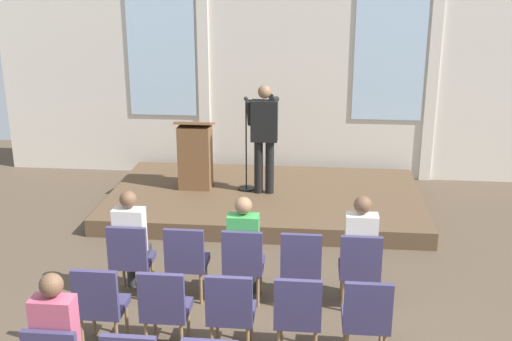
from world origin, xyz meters
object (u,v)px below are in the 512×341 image
chair_r1_c2 (231,309)px  audience_r2_c0 (59,338)px  chair_r0_c1 (186,258)px  speaker (264,131)px  chair_r1_c1 (165,305)px  lectern (195,155)px  chair_r0_c4 (360,266)px  chair_r1_c0 (100,302)px  audience_r0_c0 (132,237)px  audience_r0_c4 (360,245)px  mic_stand (246,170)px  chair_r0_c2 (243,261)px  chair_r1_c4 (366,315)px  chair_r0_c0 (131,256)px  chair_r1_c3 (298,312)px  chair_r0_c3 (301,263)px  audience_r0_c2 (244,243)px

chair_r1_c2 → audience_r2_c0: audience_r2_c0 is taller
chair_r0_c1 → speaker: bearing=78.3°
chair_r1_c1 → lectern: bearing=96.7°
speaker → chair_r0_c4: (1.35, -3.10, -0.75)m
lectern → chair_r1_c0: (-0.16, -4.32, -0.28)m
audience_r0_c0 → audience_r0_c4: (2.66, -0.00, 0.02)m
mic_stand → chair_r0_c4: 3.62m
chair_r0_c2 → chair_r1_c4: size_ratio=1.00×
chair_r1_c2 → chair_r1_c4: size_ratio=1.00×
mic_stand → chair_r0_c1: mic_stand is taller
chair_r0_c2 → audience_r2_c0: (-1.33, -2.09, 0.23)m
chair_r1_c2 → chair_r1_c1: bearing=180.0°
audience_r0_c4 → chair_r1_c4: 1.18m
chair_r0_c0 → chair_r0_c1: same height
chair_r0_c0 → chair_r1_c3: same height
chair_r1_c0 → chair_r1_c3: 2.00m
chair_r1_c0 → audience_r2_c0: size_ratio=0.68×
chair_r0_c4 → chair_r1_c3: 1.27m
mic_stand → chair_r0_c4: size_ratio=1.65×
audience_r0_c4 → speaker: bearing=114.2°
chair_r0_c0 → audience_r2_c0: size_ratio=0.68×
chair_r0_c0 → chair_r0_c1: 0.67m
chair_r0_c2 → chair_r1_c2: same height
chair_r0_c3 → audience_r2_c0: bearing=-133.8°
chair_r1_c2 → audience_r2_c0: 1.68m
chair_r0_c1 → audience_r0_c2: size_ratio=0.73×
chair_r0_c1 → audience_r0_c2: bearing=7.1°
chair_r1_c4 → chair_r1_c1: bearing=180.0°
chair_r1_c1 → speaker: bearing=81.3°
chair_r1_c1 → audience_r2_c0: audience_r2_c0 is taller
chair_r0_c2 → audience_r0_c2: 0.20m
audience_r0_c0 → chair_r1_c3: size_ratio=1.41×
speaker → chair_r0_c2: 3.19m
chair_r1_c2 → chair_r1_c0: bearing=180.0°
chair_r0_c4 → audience_r0_c4: (-0.00, 0.08, 0.22)m
lectern → chair_r1_c4: bearing=-59.9°
speaker → chair_r0_c1: (-0.64, -3.10, -0.75)m
speaker → chair_r0_c3: (0.69, -3.10, -0.75)m
chair_r1_c0 → chair_r1_c1: bearing=0.0°
audience_r0_c2 → chair_r1_c1: size_ratio=1.38×
chair_r1_c0 → chair_r1_c4: 2.66m
chair_r1_c4 → chair_r0_c0: bearing=157.9°
chair_r0_c3 → chair_r0_c4: 0.67m
chair_r0_c0 → audience_r0_c4: 2.67m
audience_r0_c2 → chair_r1_c4: size_ratio=1.38×
speaker → audience_r0_c0: 3.34m
mic_stand → lectern: 0.87m
audience_r0_c4 → chair_r1_c2: 1.78m
chair_r0_c1 → chair_r1_c4: 2.27m
speaker → chair_r0_c2: size_ratio=1.88×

